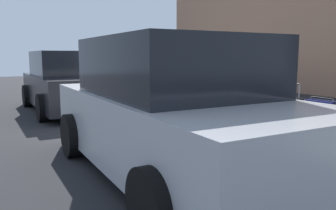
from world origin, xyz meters
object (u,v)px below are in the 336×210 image
Objects in this scene: suitcase_navy_7 at (196,98)px; suitcase_maroon_2 at (262,112)px; suitcase_silver_3 at (246,106)px; suitcase_navy_0 at (320,121)px; suitcase_olive_4 at (233,102)px; parked_car_silver_0 at (173,112)px; suitcase_black_1 at (288,116)px; fire_hydrant at (152,87)px; suitcase_red_5 at (215,102)px; parked_car_charcoal_1 at (67,83)px; suitcase_teal_6 at (203,102)px; suitcase_silver_10 at (167,92)px; suitcase_black_8 at (184,96)px; bollard_post at (140,86)px; suitcase_maroon_9 at (175,94)px.

suitcase_maroon_2 is at bearing 176.92° from suitcase_navy_7.
suitcase_silver_3 is at bearing -5.92° from suitcase_maroon_2.
suitcase_olive_4 is at bearing -0.10° from suitcase_navy_0.
parked_car_silver_0 reaches higher than suitcase_silver_3.
suitcase_maroon_2 is 0.21× the size of parked_car_silver_0.
suitcase_black_1 reaches higher than fire_hydrant.
parked_car_silver_0 is at bearing 134.29° from suitcase_red_5.
parked_car_charcoal_1 reaches higher than suitcase_maroon_2.
suitcase_teal_6 is 3.84m from parked_car_silver_0.
suitcase_maroon_2 is 1.02× the size of suitcase_navy_7.
suitcase_navy_7 is (1.89, -0.08, -0.04)m from suitcase_silver_3.
suitcase_teal_6 is 1.13× the size of suitcase_silver_10.
suitcase_teal_6 is 3.79m from parked_car_charcoal_1.
suitcase_black_8 is at bearing 4.52° from suitcase_navy_7.
parked_car_charcoal_1 is (4.30, 2.49, 0.25)m from suitcase_silver_3.
suitcase_black_1 is at bearing 176.17° from suitcase_olive_4.
suitcase_navy_0 is at bearing -179.42° from suitcase_black_8.
suitcase_olive_4 is 1.10× the size of suitcase_navy_7.
bollard_post reaches higher than suitcase_silver_10.
suitcase_navy_7 is (0.43, -0.07, 0.03)m from suitcase_teal_6.
suitcase_red_5 is 1.83m from suitcase_maroon_9.
suitcase_maroon_2 reaches higher than fire_hydrant.
suitcase_silver_3 is 0.17× the size of parked_car_silver_0.
fire_hydrant is at bearing 0.70° from suitcase_navy_0.
suitcase_olive_4 reaches higher than suitcase_teal_6.
parked_car_charcoal_1 is (0.10, 2.50, 0.19)m from fire_hydrant.
suitcase_olive_4 reaches higher than suitcase_navy_7.
parked_car_charcoal_1 is at bearing 67.51° from suitcase_silver_10.
parked_car_charcoal_1 is (1.05, 2.53, 0.27)m from suitcase_silver_10.
suitcase_navy_7 is (1.42, 0.01, -0.06)m from suitcase_olive_4.
suitcase_teal_6 is (3.08, 0.08, -0.05)m from suitcase_navy_0.
fire_hydrant is at bearing 0.96° from suitcase_black_8.
fire_hydrant reaches higher than suitcase_navy_0.
parked_car_silver_0 reaches higher than suitcase_olive_4.
suitcase_silver_10 is 0.17× the size of parked_car_silver_0.
suitcase_navy_7 is 0.46m from suitcase_black_8.
suitcase_navy_0 is at bearing -179.30° from fire_hydrant.
suitcase_maroon_9 is (3.32, -0.07, 0.01)m from suitcase_maroon_2.
suitcase_navy_7 is 1.02× the size of suitcase_maroon_9.
suitcase_maroon_9 is at bearing -1.14° from suitcase_maroon_2.
suitcase_black_8 is at bearing -176.65° from suitcase_maroon_9.
suitcase_silver_3 is 4.97m from parked_car_charcoal_1.
parked_car_charcoal_1 is at bearing 100.30° from bollard_post.
suitcase_red_5 is 1.37m from suitcase_black_8.
suitcase_black_1 reaches higher than suitcase_silver_3.
suitcase_teal_6 is at bearing 178.87° from suitcase_silver_10.
suitcase_maroon_2 is 0.22× the size of parked_car_charcoal_1.
suitcase_maroon_2 is at bearing 178.86° from suitcase_maroon_9.
fire_hydrant is 0.19× the size of parked_car_charcoal_1.
suitcase_silver_3 is (1.08, -0.02, 0.03)m from suitcase_black_1.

